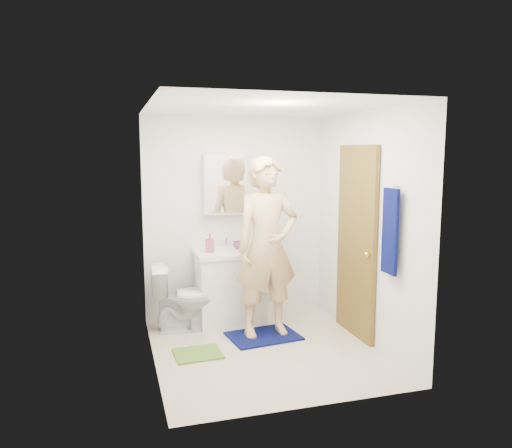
{
  "coord_description": "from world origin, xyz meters",
  "views": [
    {
      "loc": [
        -1.43,
        -4.59,
        1.97
      ],
      "look_at": [
        -0.02,
        0.25,
        1.25
      ],
      "focal_mm": 35.0,
      "sensor_mm": 36.0,
      "label": 1
    }
  ],
  "objects_px": {
    "soap_dispenser": "(210,243)",
    "man": "(267,247)",
    "toothbrush_cup": "(238,245)",
    "towel": "(390,231)",
    "medicine_cabinet": "(225,184)",
    "vanity_cabinet": "(230,289)",
    "toilet": "(185,297)"
  },
  "relations": [
    {
      "from": "toilet",
      "to": "man",
      "type": "distance_m",
      "value": 1.11
    },
    {
      "from": "vanity_cabinet",
      "to": "towel",
      "type": "xyz_separation_m",
      "value": [
        1.18,
        -1.48,
        0.85
      ]
    },
    {
      "from": "medicine_cabinet",
      "to": "soap_dispenser",
      "type": "height_order",
      "value": "medicine_cabinet"
    },
    {
      "from": "medicine_cabinet",
      "to": "man",
      "type": "height_order",
      "value": "medicine_cabinet"
    },
    {
      "from": "medicine_cabinet",
      "to": "towel",
      "type": "xyz_separation_m",
      "value": [
        1.18,
        -1.71,
        -0.35
      ]
    },
    {
      "from": "soap_dispenser",
      "to": "towel",
      "type": "bearing_deg",
      "value": -45.99
    },
    {
      "from": "vanity_cabinet",
      "to": "towel",
      "type": "relative_size",
      "value": 1.0
    },
    {
      "from": "toilet",
      "to": "soap_dispenser",
      "type": "distance_m",
      "value": 0.67
    },
    {
      "from": "toilet",
      "to": "man",
      "type": "height_order",
      "value": "man"
    },
    {
      "from": "medicine_cabinet",
      "to": "toilet",
      "type": "height_order",
      "value": "medicine_cabinet"
    },
    {
      "from": "medicine_cabinet",
      "to": "toothbrush_cup",
      "type": "xyz_separation_m",
      "value": [
        0.12,
        -0.13,
        -0.71
      ]
    },
    {
      "from": "man",
      "to": "toilet",
      "type": "bearing_deg",
      "value": 148.06
    },
    {
      "from": "vanity_cabinet",
      "to": "toothbrush_cup",
      "type": "distance_m",
      "value": 0.52
    },
    {
      "from": "vanity_cabinet",
      "to": "toothbrush_cup",
      "type": "xyz_separation_m",
      "value": [
        0.12,
        0.1,
        0.49
      ]
    },
    {
      "from": "soap_dispenser",
      "to": "vanity_cabinet",
      "type": "bearing_deg",
      "value": 5.92
    },
    {
      "from": "toilet",
      "to": "toothbrush_cup",
      "type": "height_order",
      "value": "toothbrush_cup"
    },
    {
      "from": "medicine_cabinet",
      "to": "man",
      "type": "bearing_deg",
      "value": -69.82
    },
    {
      "from": "soap_dispenser",
      "to": "man",
      "type": "relative_size",
      "value": 0.11
    },
    {
      "from": "medicine_cabinet",
      "to": "soap_dispenser",
      "type": "bearing_deg",
      "value": -132.9
    },
    {
      "from": "medicine_cabinet",
      "to": "toilet",
      "type": "relative_size",
      "value": 0.95
    },
    {
      "from": "vanity_cabinet",
      "to": "man",
      "type": "relative_size",
      "value": 0.42
    },
    {
      "from": "medicine_cabinet",
      "to": "towel",
      "type": "bearing_deg",
      "value": -55.39
    },
    {
      "from": "vanity_cabinet",
      "to": "man",
      "type": "xyz_separation_m",
      "value": [
        0.28,
        -0.54,
        0.58
      ]
    },
    {
      "from": "towel",
      "to": "toothbrush_cup",
      "type": "height_order",
      "value": "towel"
    },
    {
      "from": "toothbrush_cup",
      "to": "man",
      "type": "bearing_deg",
      "value": -76.12
    },
    {
      "from": "towel",
      "to": "toilet",
      "type": "bearing_deg",
      "value": 141.43
    },
    {
      "from": "vanity_cabinet",
      "to": "soap_dispenser",
      "type": "distance_m",
      "value": 0.6
    },
    {
      "from": "vanity_cabinet",
      "to": "towel",
      "type": "height_order",
      "value": "towel"
    },
    {
      "from": "towel",
      "to": "man",
      "type": "height_order",
      "value": "man"
    },
    {
      "from": "soap_dispenser",
      "to": "man",
      "type": "xyz_separation_m",
      "value": [
        0.51,
        -0.52,
        0.02
      ]
    },
    {
      "from": "vanity_cabinet",
      "to": "towel",
      "type": "distance_m",
      "value": 2.08
    },
    {
      "from": "vanity_cabinet",
      "to": "toothbrush_cup",
      "type": "height_order",
      "value": "toothbrush_cup"
    }
  ]
}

